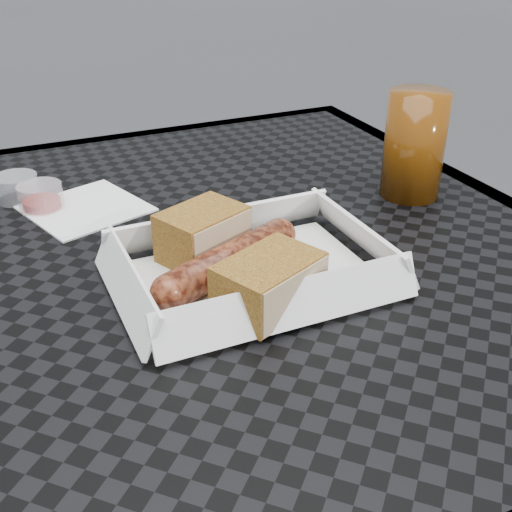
{
  "coord_description": "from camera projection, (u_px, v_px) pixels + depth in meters",
  "views": [
    {
      "loc": [
        -0.17,
        -0.55,
        1.06
      ],
      "look_at": [
        0.04,
        -0.08,
        0.78
      ],
      "focal_mm": 45.0,
      "sensor_mm": 36.0,
      "label": 1
    }
  ],
  "objects": [
    {
      "name": "bread_near",
      "position": [
        203.0,
        234.0,
        0.62
      ],
      "size": [
        0.09,
        0.08,
        0.05
      ],
      "primitive_type": "cube",
      "rotation": [
        0.0,
        0.0,
        0.42
      ],
      "color": "olive",
      "rests_on": "food_tray"
    },
    {
      "name": "patio_table",
      "position": [
        191.0,
        314.0,
        0.68
      ],
      "size": [
        0.8,
        0.8,
        0.74
      ],
      "color": "black",
      "rests_on": "ground"
    },
    {
      "name": "veg_garnish",
      "position": [
        335.0,
        286.0,
        0.58
      ],
      "size": [
        0.03,
        0.03,
        0.0
      ],
      "color": "#E35809",
      "rests_on": "food_tray"
    },
    {
      "name": "condiment_cup_sauce",
      "position": [
        41.0,
        197.0,
        0.73
      ],
      "size": [
        0.05,
        0.05,
        0.03
      ],
      "primitive_type": "cylinder",
      "color": "maroon",
      "rests_on": "patio_table"
    },
    {
      "name": "food_tray",
      "position": [
        252.0,
        277.0,
        0.6
      ],
      "size": [
        0.22,
        0.15,
        0.0
      ],
      "primitive_type": "cube",
      "color": "white",
      "rests_on": "patio_table"
    },
    {
      "name": "drink_glass",
      "position": [
        414.0,
        145.0,
        0.74
      ],
      "size": [
        0.07,
        0.07,
        0.12
      ],
      "primitive_type": "cylinder",
      "color": "#542907",
      "rests_on": "patio_table"
    },
    {
      "name": "bratwurst",
      "position": [
        229.0,
        261.0,
        0.59
      ],
      "size": [
        0.17,
        0.09,
        0.03
      ],
      "rotation": [
        0.0,
        0.0,
        0.42
      ],
      "color": "brown",
      "rests_on": "food_tray"
    },
    {
      "name": "condiment_cup_empty",
      "position": [
        17.0,
        188.0,
        0.75
      ],
      "size": [
        0.05,
        0.05,
        0.03
      ],
      "primitive_type": "cylinder",
      "color": "silver",
      "rests_on": "patio_table"
    },
    {
      "name": "bread_far",
      "position": [
        269.0,
        283.0,
        0.54
      ],
      "size": [
        0.1,
        0.09,
        0.05
      ],
      "primitive_type": "cube",
      "rotation": [
        0.0,
        0.0,
        0.42
      ],
      "color": "olive",
      "rests_on": "food_tray"
    },
    {
      "name": "napkin",
      "position": [
        86.0,
        208.0,
        0.74
      ],
      "size": [
        0.15,
        0.15,
        0.0
      ],
      "primitive_type": "cube",
      "rotation": [
        0.0,
        0.0,
        0.32
      ],
      "color": "white",
      "rests_on": "patio_table"
    }
  ]
}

